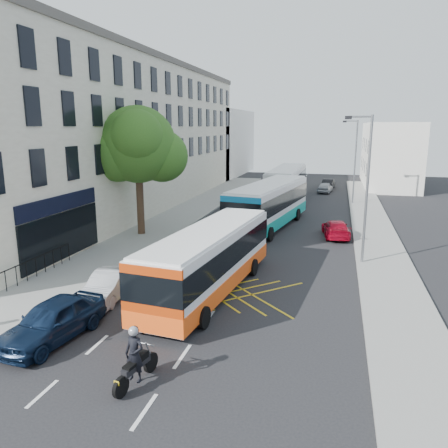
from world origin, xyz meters
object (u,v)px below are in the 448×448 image
Objects in this scene: distant_car_grey at (279,182)px; distant_car_dark at (328,184)px; motorbike at (135,357)px; distant_car_silver at (325,187)px; lamp_near at (366,182)px; bus_far at (287,183)px; red_hatchback at (336,229)px; bus_mid at (269,204)px; parked_car_blue at (53,320)px; street_tree at (137,145)px; parked_car_silver at (108,285)px; bus_near at (210,259)px; lamp_far at (354,157)px.

distant_car_grey is 1.38× the size of distant_car_dark.
motorbike is 0.59× the size of distant_car_silver.
motorbike is (-6.98, -13.87, -3.73)m from lamp_near.
bus_far reaches higher than red_hatchback.
bus_far reaches higher than distant_car_grey.
bus_far is 9.04m from distant_car_grey.
parked_car_blue is at bearing -94.09° from bus_mid.
distant_car_grey is (6.21, 26.79, -5.60)m from street_tree.
street_tree is 19.30m from motorbike.
lamp_near is 14.29m from parked_car_silver.
distant_car_silver is at bearing 59.97° from bus_far.
street_tree reaches higher than lamp_near.
bus_near is 37.32m from distant_car_dark.
bus_mid reaches higher than parked_car_silver.
motorbike reaches higher than parked_car_blue.
distant_car_silver is (-2.78, 7.19, -4.00)m from lamp_far.
bus_near reaches higher than distant_car_silver.
motorbike reaches higher than distant_car_silver.
distant_car_dark is at bearing -95.19° from red_hatchback.
motorbike is at bearing -85.39° from distant_car_grey.
lamp_far is 11.89m from distant_car_dark.
lamp_near is at bearing 47.51° from bus_near.
distant_car_silver is (3.81, 6.21, -1.16)m from bus_far.
motorbike is at bearing -65.35° from street_tree.
bus_near is 13.42m from red_hatchback.
bus_mid reaches higher than distant_car_grey.
lamp_far reaches higher than parked_car_blue.
bus_near is at bearing -138.60° from lamp_near.
parked_car_silver is (-11.10, -28.08, -3.98)m from lamp_far.
lamp_near is 7.39m from red_hatchback.
distant_car_silver is (-2.78, 27.19, -4.00)m from lamp_near.
bus_far is at bearing 75.63° from parked_car_silver.
lamp_far is 2.22× the size of distant_car_dark.
lamp_near is 31.19m from distant_car_grey.
distant_car_dark is at bearing 89.71° from bus_mid.
motorbike reaches higher than distant_car_grey.
street_tree is 2.45× the size of distant_car_silver.
parked_car_blue is (-4.12, 1.82, -0.14)m from motorbike.
bus_near is 0.88× the size of bus_mid.
parked_car_blue is 0.88× the size of distant_car_grey.
street_tree is 12.84m from bus_near.
lamp_near reaches higher than distant_car_silver.
lamp_far reaches higher than bus_near.
distant_car_dark is (4.47, 44.78, -0.29)m from motorbike.
parked_car_blue is (3.61, -15.02, -5.54)m from street_tree.
distant_car_grey is (-2.12, 21.89, -1.09)m from bus_mid.
distant_car_dark is (-2.51, 30.91, -4.02)m from lamp_near.
distant_car_silver is (-1.39, 21.16, 0.02)m from red_hatchback.
parked_car_blue is at bearing 84.77° from distant_car_silver.
lamp_far is at bearing -7.00° from bus_far.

